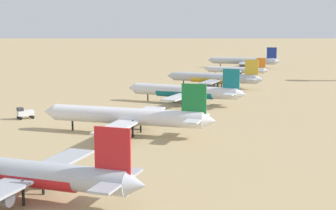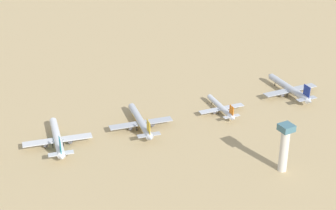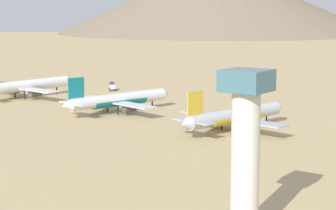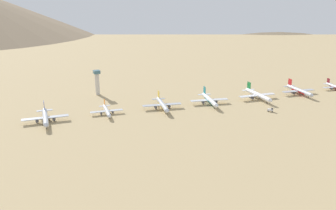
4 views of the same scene
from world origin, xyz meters
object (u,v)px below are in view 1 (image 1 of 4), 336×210
parked_jet_1 (237,70)px  parked_jet_4 (128,117)px  service_truck (25,113)px  parked_jet_2 (215,78)px  parked_jet_5 (21,173)px  parked_jet_3 (186,92)px  parked_jet_0 (245,61)px

parked_jet_1 → parked_jet_4: parked_jet_4 is taller
parked_jet_1 → service_truck: 160.05m
parked_jet_2 → parked_jet_4: (11.44, 109.03, 0.39)m
parked_jet_5 → parked_jet_3: bearing=-95.1°
parked_jet_4 → service_truck: parked_jet_4 is taller
parked_jet_1 → parked_jet_2: bearing=83.5°
parked_jet_1 → parked_jet_3: 107.73m
parked_jet_0 → parked_jet_1: bearing=89.1°
parked_jet_2 → parked_jet_5: parked_jet_5 is taller
parked_jet_2 → service_truck: size_ratio=8.95×
parked_jet_3 → parked_jet_2: bearing=-95.6°
parked_jet_3 → parked_jet_4: 57.64m
parked_jet_2 → service_truck: parked_jet_2 is taller
parked_jet_0 → parked_jet_4: (18.70, 220.56, 0.18)m
parked_jet_2 → service_truck: bearing=61.3°
parked_jet_2 → parked_jet_0: bearing=-93.7°
parked_jet_0 → service_truck: parked_jet_0 is taller
parked_jet_4 → parked_jet_5: 55.40m
parked_jet_1 → parked_jet_2: 55.74m
service_truck → parked_jet_1: bearing=-111.1°
parked_jet_1 → parked_jet_3: parked_jet_3 is taller
parked_jet_3 → parked_jet_5: parked_jet_5 is taller
parked_jet_0 → parked_jet_1: (0.92, 56.16, -1.16)m
parked_jet_1 → parked_jet_5: 220.73m
parked_jet_1 → parked_jet_3: (11.46, 107.11, 1.02)m
parked_jet_0 → parked_jet_2: size_ratio=1.04×
parked_jet_0 → parked_jet_1: 56.18m
parked_jet_2 → parked_jet_5: size_ratio=0.98×
parked_jet_0 → parked_jet_4: 221.35m
parked_jet_2 → parked_jet_4: parked_jet_4 is taller
parked_jet_0 → parked_jet_5: size_ratio=1.02×
service_truck → parked_jet_2: bearing=-118.7°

